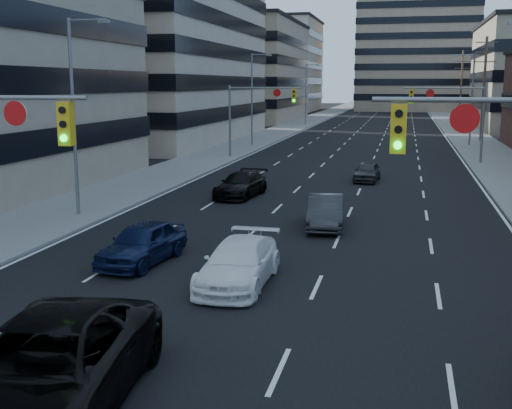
% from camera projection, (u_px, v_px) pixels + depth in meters
% --- Properties ---
extents(road_surface, '(18.00, 300.00, 0.02)m').
position_uv_depth(road_surface, '(385.00, 114.00, 132.98)').
color(road_surface, black).
rests_on(road_surface, ground).
extents(sidewalk_left, '(5.00, 300.00, 0.15)m').
position_uv_depth(sidewalk_left, '(330.00, 113.00, 135.52)').
color(sidewalk_left, slate).
rests_on(sidewalk_left, ground).
extents(sidewalk_right, '(5.00, 300.00, 0.15)m').
position_uv_depth(sidewalk_right, '(442.00, 114.00, 130.41)').
color(sidewalk_right, slate).
rests_on(sidewalk_right, ground).
extents(office_left_mid, '(26.00, 34.00, 28.00)m').
position_uv_depth(office_left_mid, '(114.00, 10.00, 69.37)').
color(office_left_mid, '#ADA089').
rests_on(office_left_mid, ground).
extents(office_left_far, '(20.00, 30.00, 16.00)m').
position_uv_depth(office_left_far, '(236.00, 72.00, 108.11)').
color(office_left_far, gray).
rests_on(office_left_far, ground).
extents(bg_block_left, '(24.00, 24.00, 20.00)m').
position_uv_depth(bg_block_left, '(264.00, 66.00, 146.91)').
color(bg_block_left, '#ADA089').
rests_on(bg_block_left, ground).
extents(signal_far_left, '(6.09, 0.33, 6.00)m').
position_uv_depth(signal_far_left, '(257.00, 106.00, 52.53)').
color(signal_far_left, slate).
rests_on(signal_far_left, ground).
extents(signal_far_right, '(6.09, 0.33, 6.00)m').
position_uv_depth(signal_far_right, '(452.00, 108.00, 49.11)').
color(signal_far_right, slate).
rests_on(signal_far_right, ground).
extents(utility_pole_midblock, '(2.20, 0.28, 11.00)m').
position_uv_depth(utility_pole_midblock, '(484.00, 87.00, 67.94)').
color(utility_pole_midblock, '#4C3D2D').
rests_on(utility_pole_midblock, ground).
extents(utility_pole_distant, '(2.20, 0.28, 11.00)m').
position_uv_depth(utility_pole_distant, '(461.00, 86.00, 96.65)').
color(utility_pole_distant, '#4C3D2D').
rests_on(utility_pole_distant, ground).
extents(streetlight_left_near, '(2.03, 0.22, 9.00)m').
position_uv_depth(streetlight_left_near, '(76.00, 108.00, 29.05)').
color(streetlight_left_near, slate).
rests_on(streetlight_left_near, ground).
extents(streetlight_left_mid, '(2.03, 0.22, 9.00)m').
position_uv_depth(streetlight_left_mid, '(253.00, 95.00, 62.55)').
color(streetlight_left_mid, slate).
rests_on(streetlight_left_mid, ground).
extents(streetlight_left_far, '(2.03, 0.22, 9.00)m').
position_uv_depth(streetlight_left_far, '(307.00, 91.00, 96.05)').
color(streetlight_left_far, slate).
rests_on(streetlight_left_far, ground).
extents(streetlight_right_far, '(2.03, 0.22, 9.00)m').
position_uv_depth(streetlight_right_far, '(470.00, 95.00, 62.74)').
color(streetlight_right_far, slate).
rests_on(streetlight_right_far, ground).
extents(black_pickup, '(3.80, 6.90, 1.83)m').
position_uv_depth(black_pickup, '(45.00, 370.00, 11.92)').
color(black_pickup, black).
rests_on(black_pickup, ground).
extents(white_van, '(1.96, 4.77, 1.38)m').
position_uv_depth(white_van, '(239.00, 263.00, 19.79)').
color(white_van, white).
rests_on(white_van, ground).
extents(sedan_blue, '(2.20, 4.42, 1.45)m').
position_uv_depth(sedan_blue, '(142.00, 243.00, 22.16)').
color(sedan_blue, '#0E1739').
rests_on(sedan_blue, ground).
extents(sedan_grey_center, '(1.90, 4.37, 1.40)m').
position_uv_depth(sedan_grey_center, '(325.00, 212.00, 27.66)').
color(sedan_grey_center, '#2B2B2D').
rests_on(sedan_grey_center, ground).
extents(sedan_black_far, '(2.41, 4.86, 1.36)m').
position_uv_depth(sedan_black_far, '(241.00, 185.00, 35.19)').
color(sedan_black_far, black).
rests_on(sedan_black_far, ground).
extents(sedan_grey_right, '(1.74, 3.73, 1.24)m').
position_uv_depth(sedan_grey_right, '(367.00, 172.00, 40.82)').
color(sedan_grey_right, '#2F2F31').
rests_on(sedan_grey_right, ground).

